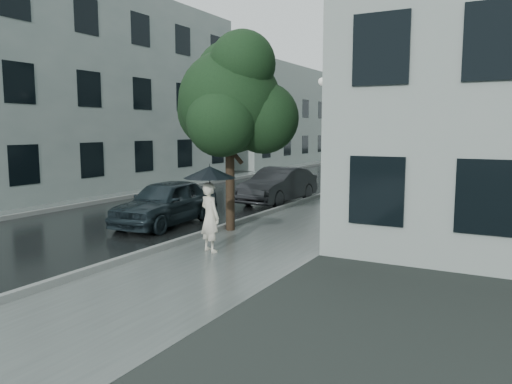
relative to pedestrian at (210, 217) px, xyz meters
The scene contains 14 objects.
ground 1.12m from the pedestrian, 52.86° to the right, with size 120.00×120.00×0.00m, color black.
sidewalk 11.46m from the pedestrian, 86.52° to the left, with size 3.50×60.00×0.01m, color slate.
kerb_near 11.49m from the pedestrian, 95.66° to the left, with size 0.15×60.00×0.15m, color slate.
asphalt_road 12.35m from the pedestrian, 112.08° to the left, with size 6.85×60.00×0.00m, color black.
kerb_far 14.03m from the pedestrian, 125.47° to the left, with size 0.15×60.00×0.15m, color slate.
sidewalk_far 14.59m from the pedestrian, 128.43° to the left, with size 1.70×60.00×0.01m, color #4C5451.
building_far_a 15.74m from the pedestrian, 150.92° to the left, with size 7.02×20.00×9.50m.
building_far_b 32.45m from the pedestrian, 114.38° to the left, with size 7.02×18.00×8.00m.
pedestrian is the anchor object (origin of this frame).
umbrella 1.08m from the pedestrian, 50.28° to the right, with size 1.51×1.51×1.17m.
street_tree 3.94m from the pedestrian, 109.55° to the left, with size 3.81×3.46×5.59m.
lamp_post 9.66m from the pedestrian, 92.49° to the left, with size 0.85×0.32×4.97m.
car_near 3.75m from the pedestrian, 144.64° to the left, with size 1.63×4.06×1.38m, color #19252B.
car_far 8.20m from the pedestrian, 104.22° to the left, with size 1.48×4.24×1.40m, color #232528.
Camera 1 is at (6.08, -9.22, 2.94)m, focal length 35.00 mm.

